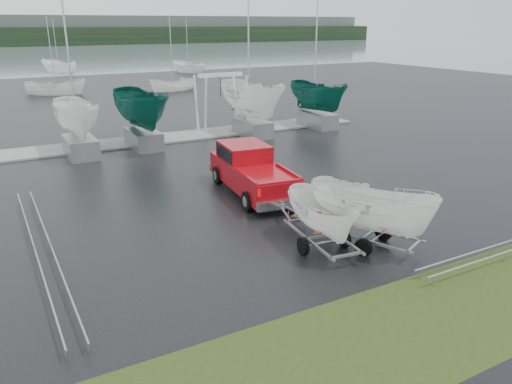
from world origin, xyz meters
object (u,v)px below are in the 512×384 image
pickup_truck (250,168)px  trailer_parked (374,169)px  boat_hoist (221,95)px  trailer_hitched (324,183)px

pickup_truck → trailer_parked: trailer_parked is taller
pickup_truck → trailer_parked: 7.50m
trailer_parked → boat_hoist: 20.00m
pickup_truck → trailer_parked: size_ratio=1.25×
pickup_truck → boat_hoist: 13.24m
trailer_hitched → boat_hoist: 19.70m
boat_hoist → trailer_hitched: bearing=-105.2°
pickup_truck → trailer_parked: (0.74, -7.27, 1.71)m
pickup_truck → trailer_hitched: (-0.79, -6.60, 1.29)m
trailer_hitched → trailer_parked: (1.53, -0.66, 0.42)m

